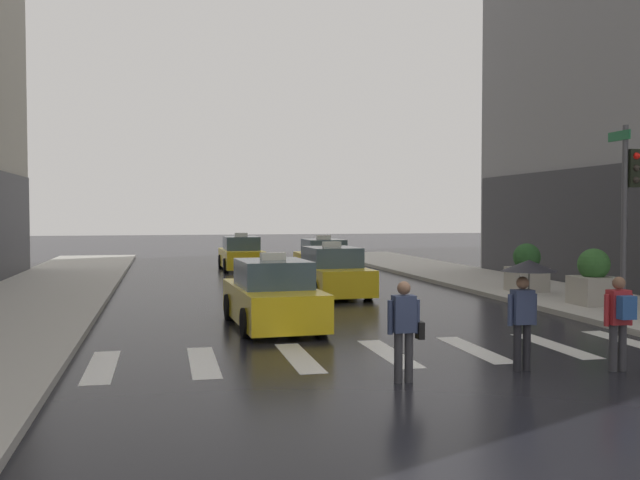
# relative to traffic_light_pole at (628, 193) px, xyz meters

# --- Properties ---
(ground_plane) EXTENTS (160.00, 160.00, 0.00)m
(ground_plane) POSITION_rel_traffic_light_pole_xyz_m (-7.08, -5.41, -3.26)
(ground_plane) COLOR black
(crosswalk_markings) EXTENTS (11.30, 2.80, 0.01)m
(crosswalk_markings) POSITION_rel_traffic_light_pole_xyz_m (-7.08, -2.41, -3.25)
(crosswalk_markings) COLOR silver
(crosswalk_markings) RESTS_ON ground
(traffic_light_pole) EXTENTS (0.44, 0.84, 4.80)m
(traffic_light_pole) POSITION_rel_traffic_light_pole_xyz_m (0.00, 0.00, 0.00)
(traffic_light_pole) COLOR #47474C
(traffic_light_pole) RESTS_ON curb_right
(taxi_lead) EXTENTS (2.09, 4.61, 1.80)m
(taxi_lead) POSITION_rel_traffic_light_pole_xyz_m (-8.81, 1.31, -2.53)
(taxi_lead) COLOR yellow
(taxi_lead) RESTS_ON ground
(taxi_second) EXTENTS (2.07, 4.60, 1.80)m
(taxi_second) POSITION_rel_traffic_light_pole_xyz_m (-5.91, 7.24, -2.53)
(taxi_second) COLOR yellow
(taxi_second) RESTS_ON ground
(taxi_third) EXTENTS (1.93, 4.54, 1.80)m
(taxi_third) POSITION_rel_traffic_light_pole_xyz_m (-4.61, 14.08, -2.53)
(taxi_third) COLOR yellow
(taxi_third) RESTS_ON ground
(taxi_fourth) EXTENTS (1.96, 4.55, 1.80)m
(taxi_fourth) POSITION_rel_traffic_light_pole_xyz_m (-7.71, 18.43, -2.53)
(taxi_fourth) COLOR yellow
(taxi_fourth) RESTS_ON ground
(pedestrian_with_umbrella) EXTENTS (0.96, 0.96, 1.94)m
(pedestrian_with_umbrella) POSITION_rel_traffic_light_pole_xyz_m (-5.21, -4.35, -1.74)
(pedestrian_with_umbrella) COLOR black
(pedestrian_with_umbrella) RESTS_ON ground
(pedestrian_with_backpack) EXTENTS (0.55, 0.43, 1.65)m
(pedestrian_with_backpack) POSITION_rel_traffic_light_pole_xyz_m (-3.68, -4.78, -2.29)
(pedestrian_with_backpack) COLOR #333338
(pedestrian_with_backpack) RESTS_ON ground
(pedestrian_with_handbag) EXTENTS (0.60, 0.24, 1.65)m
(pedestrian_with_handbag) POSITION_rel_traffic_light_pole_xyz_m (-7.58, -4.69, -2.32)
(pedestrian_with_handbag) COLOR #333338
(pedestrian_with_handbag) RESTS_ON ground
(planter_near_corner) EXTENTS (1.10, 1.10, 1.60)m
(planter_near_corner) POSITION_rel_traffic_light_pole_xyz_m (0.55, 2.19, -2.38)
(planter_near_corner) COLOR #A8A399
(planter_near_corner) RESTS_ON curb_right
(planter_mid_block) EXTENTS (1.10, 1.10, 1.60)m
(planter_mid_block) POSITION_rel_traffic_light_pole_xyz_m (0.42, 5.69, -2.38)
(planter_mid_block) COLOR #A8A399
(planter_mid_block) RESTS_ON curb_right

